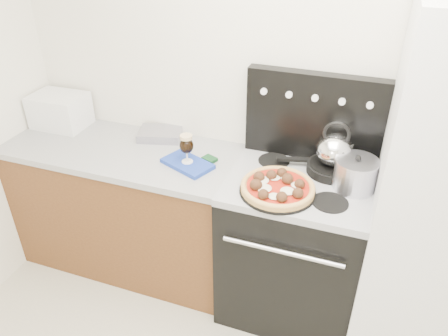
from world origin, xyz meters
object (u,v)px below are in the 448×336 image
at_px(base_cabinet, 130,209).
at_px(pizza, 278,186).
at_px(fridge, 444,205).
at_px(toaster_oven, 60,110).
at_px(tea_kettle, 335,147).
at_px(oven_mitt, 187,164).
at_px(pizza_pan, 277,191).
at_px(skillet, 331,168).
at_px(stock_pot, 355,175).
at_px(beer_glass, 187,149).
at_px(stove_body, 293,248).

bearing_deg(base_cabinet, pizza, -9.62).
distance_m(fridge, toaster_oven, 2.35).
bearing_deg(toaster_oven, pizza, -12.06).
xyz_separation_m(fridge, tea_kettle, (-0.56, 0.16, 0.12)).
bearing_deg(oven_mitt, fridge, 0.31).
xyz_separation_m(toaster_oven, pizza_pan, (1.55, -0.31, -0.08)).
bearing_deg(tea_kettle, skillet, 0.00).
bearing_deg(pizza_pan, toaster_oven, 168.63).
height_order(toaster_oven, pizza_pan, toaster_oven).
height_order(pizza_pan, tea_kettle, tea_kettle).
height_order(skillet, stock_pot, stock_pot).
bearing_deg(stock_pot, beer_glass, -176.43).
relative_size(fridge, pizza_pan, 4.88).
bearing_deg(beer_glass, oven_mitt, 0.00).
distance_m(base_cabinet, stock_pot, 1.49).
bearing_deg(stock_pot, skillet, 138.09).
distance_m(stove_body, pizza, 0.55).
distance_m(fridge, tea_kettle, 0.59).
xyz_separation_m(oven_mitt, pizza, (0.55, -0.12, 0.05)).
relative_size(base_cabinet, pizza, 3.86).
relative_size(stove_body, pizza, 2.34).
xyz_separation_m(fridge, toaster_oven, (-2.34, 0.19, 0.06)).
xyz_separation_m(pizza_pan, pizza, (0.00, 0.00, 0.03)).
distance_m(oven_mitt, tea_kettle, 0.82).
xyz_separation_m(fridge, pizza, (-0.79, -0.12, 0.01)).
bearing_deg(pizza, stove_body, 59.31).
bearing_deg(toaster_oven, stove_body, -6.42).
bearing_deg(toaster_oven, base_cabinet, -15.32).
height_order(toaster_oven, beer_glass, toaster_oven).
height_order(base_cabinet, pizza_pan, pizza_pan).
height_order(toaster_oven, pizza, toaster_oven).
bearing_deg(pizza_pan, beer_glass, 168.22).
bearing_deg(skillet, beer_glass, -167.66).
relative_size(toaster_oven, pizza, 0.91).
distance_m(base_cabinet, pizza_pan, 1.15).
relative_size(oven_mitt, beer_glass, 1.66).
distance_m(tea_kettle, stock_pot, 0.19).
bearing_deg(fridge, pizza_pan, -171.16).
xyz_separation_m(base_cabinet, pizza, (1.02, -0.17, 0.53)).
distance_m(toaster_oven, stock_pot, 1.92).
height_order(base_cabinet, tea_kettle, tea_kettle).
height_order(fridge, skillet, fridge).
bearing_deg(base_cabinet, fridge, -1.59).
relative_size(beer_glass, pizza_pan, 0.45).
xyz_separation_m(toaster_oven, tea_kettle, (1.78, -0.03, 0.07)).
bearing_deg(stove_body, tea_kettle, 44.16).
height_order(pizza_pan, pizza, pizza).
bearing_deg(toaster_oven, fridge, -5.32).
relative_size(beer_glass, tea_kettle, 0.81).
distance_m(beer_glass, stock_pot, 0.91).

